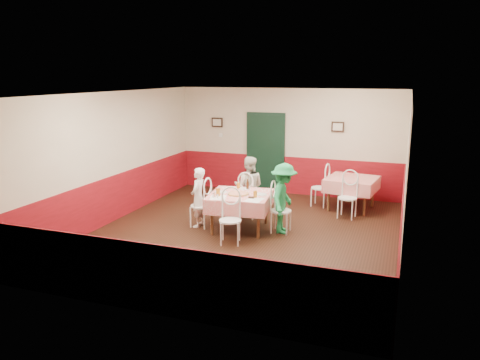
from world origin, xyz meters
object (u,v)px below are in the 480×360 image
(glass_a, at_px, (218,192))
(chair_left, at_px, (201,206))
(chair_second_b, at_px, (347,198))
(wallet, at_px, (251,197))
(chair_near, at_px, (230,221))
(pizza, at_px, (238,194))
(main_table, at_px, (240,212))
(second_table, at_px, (351,194))
(beer_bottle, at_px, (248,185))
(chair_second_a, at_px, (320,188))
(diner_far, at_px, (249,187))
(chair_right, at_px, (281,211))
(glass_c, at_px, (238,186))
(diner_right, at_px, (284,198))
(glass_b, at_px, (255,194))
(diner_left, at_px, (198,197))
(chair_far, at_px, (248,198))

(glass_a, bearing_deg, chair_left, 156.42)
(chair_second_b, xyz_separation_m, wallet, (-1.66, -1.80, 0.32))
(chair_near, height_order, pizza, chair_near)
(main_table, bearing_deg, chair_second_b, 38.23)
(second_table, height_order, glass_a, glass_a)
(chair_left, distance_m, beer_bottle, 1.09)
(chair_second_a, distance_m, diner_far, 1.97)
(chair_right, distance_m, chair_second_b, 1.85)
(glass_c, bearing_deg, diner_right, -15.32)
(glass_b, relative_size, wallet, 1.24)
(glass_a, bearing_deg, chair_right, 19.56)
(glass_b, bearing_deg, chair_near, -112.69)
(chair_right, bearing_deg, beer_bottle, 69.14)
(chair_right, relative_size, diner_right, 0.63)
(glass_b, xyz_separation_m, diner_far, (-0.50, 1.07, -0.14))
(chair_near, distance_m, glass_c, 1.34)
(chair_second_b, bearing_deg, glass_a, -133.09)
(chair_near, height_order, diner_left, diner_left)
(chair_left, distance_m, pizza, 0.89)
(chair_left, height_order, chair_second_a, same)
(chair_far, distance_m, pizza, 0.97)
(chair_near, bearing_deg, pizza, 83.87)
(second_table, distance_m, glass_a, 3.55)
(chair_far, bearing_deg, main_table, 98.94)
(diner_right, bearing_deg, wallet, 119.81)
(second_table, bearing_deg, beer_bottle, -135.70)
(glass_b, bearing_deg, main_table, 155.01)
(wallet, bearing_deg, pizza, 145.49)
(diner_right, bearing_deg, glass_a, 107.29)
(chair_right, height_order, chair_second_b, same)
(chair_near, bearing_deg, beer_bottle, 78.74)
(wallet, bearing_deg, chair_second_a, 63.20)
(chair_left, distance_m, glass_a, 0.66)
(pizza, distance_m, wallet, 0.38)
(chair_right, bearing_deg, chair_near, 141.21)
(pizza, bearing_deg, second_table, 49.90)
(chair_left, bearing_deg, beer_bottle, 122.29)
(main_table, height_order, chair_second_a, chair_second_a)
(glass_a, bearing_deg, chair_far, 77.97)
(chair_left, relative_size, glass_b, 6.57)
(diner_far, bearing_deg, chair_far, 88.20)
(chair_right, relative_size, chair_near, 1.00)
(glass_b, distance_m, wallet, 0.10)
(chair_far, bearing_deg, chair_second_a, -130.57)
(chair_far, relative_size, wallet, 8.18)
(main_table, relative_size, chair_right, 1.36)
(main_table, bearing_deg, chair_near, -82.86)
(chair_left, bearing_deg, glass_a, 68.44)
(chair_left, xyz_separation_m, chair_far, (0.74, 0.95, 0.00))
(diner_right, bearing_deg, chair_right, 95.34)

